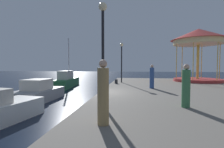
# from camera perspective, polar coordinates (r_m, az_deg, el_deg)

# --- Properties ---
(ground_plane) EXTENTS (120.00, 120.00, 0.00)m
(ground_plane) POSITION_cam_1_polar(r_m,az_deg,el_deg) (11.44, -4.20, -10.01)
(ground_plane) COLOR black
(quay_dock) EXTENTS (14.39, 25.48, 0.80)m
(quay_dock) POSITION_cam_1_polar(r_m,az_deg,el_deg) (12.19, 31.50, -7.71)
(quay_dock) COLOR slate
(quay_dock) RESTS_ON ground
(sailboat_green) EXTENTS (2.20, 6.11, 5.95)m
(sailboat_green) POSITION_cam_1_polar(r_m,az_deg,el_deg) (20.83, -15.20, -2.24)
(sailboat_green) COLOR #236638
(sailboat_green) RESTS_ON ground
(motorboat_grey) EXTENTS (2.34, 4.17, 1.56)m
(motorboat_grey) POSITION_cam_1_polar(r_m,az_deg,el_deg) (13.56, -23.78, -5.72)
(motorboat_grey) COLOR gray
(motorboat_grey) RESTS_ON ground
(carousel) EXTENTS (5.80, 5.80, 5.76)m
(carousel) POSITION_cam_1_polar(r_m,az_deg,el_deg) (20.96, 27.19, 9.68)
(carousel) COLOR #B23333
(carousel) RESTS_ON quay_dock
(lamp_post_near_edge) EXTENTS (0.36, 0.36, 4.41)m
(lamp_post_near_edge) POSITION_cam_1_polar(r_m,az_deg,el_deg) (7.33, -3.12, 12.72)
(lamp_post_near_edge) COLOR black
(lamp_post_near_edge) RESTS_ON quay_dock
(lamp_post_mid_promenade) EXTENTS (0.36, 0.36, 4.07)m
(lamp_post_mid_promenade) POSITION_cam_1_polar(r_m,az_deg,el_deg) (17.37, 3.26, 6.35)
(lamp_post_mid_promenade) COLOR black
(lamp_post_mid_promenade) RESTS_ON quay_dock
(bollard_center) EXTENTS (0.24, 0.24, 0.40)m
(bollard_center) POSITION_cam_1_polar(r_m,az_deg,el_deg) (16.44, 1.52, -2.53)
(bollard_center) COLOR #2D2D33
(bollard_center) RESTS_ON quay_dock
(bollard_north) EXTENTS (0.24, 0.24, 0.40)m
(bollard_north) POSITION_cam_1_polar(r_m,az_deg,el_deg) (16.39, 1.33, -2.54)
(bollard_north) COLOR #2D2D33
(bollard_north) RESTS_ON quay_dock
(person_mid_promenade) EXTENTS (0.34, 0.34, 1.81)m
(person_mid_promenade) POSITION_cam_1_polar(r_m,az_deg,el_deg) (7.69, 23.78, -4.09)
(person_mid_promenade) COLOR #387247
(person_mid_promenade) RESTS_ON quay_dock
(person_far_corner) EXTENTS (0.34, 0.34, 1.92)m
(person_far_corner) POSITION_cam_1_polar(r_m,az_deg,el_deg) (4.99, -3.02, -6.87)
(person_far_corner) COLOR #937A4C
(person_far_corner) RESTS_ON quay_dock
(person_near_carousel) EXTENTS (0.34, 0.34, 1.82)m
(person_near_carousel) POSITION_cam_1_polar(r_m,az_deg,el_deg) (13.29, 13.36, -1.06)
(person_near_carousel) COLOR #2D4C8C
(person_near_carousel) RESTS_ON quay_dock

